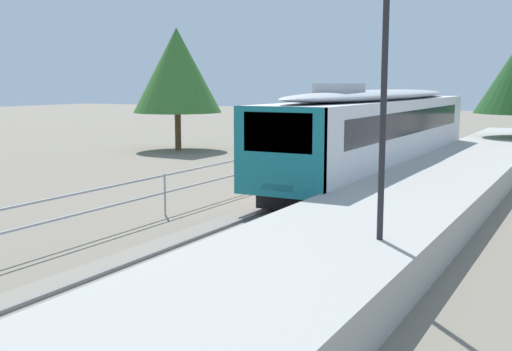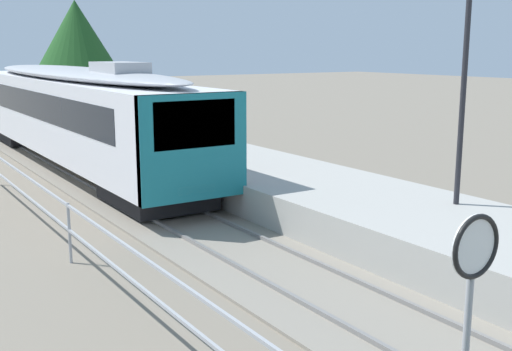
# 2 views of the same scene
# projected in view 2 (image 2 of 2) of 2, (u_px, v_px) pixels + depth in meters

# --- Properties ---
(ground_plane) EXTENTS (160.00, 160.00, 0.00)m
(ground_plane) POSITION_uv_depth(u_px,v_px,m) (71.00, 248.00, 13.70)
(ground_plane) COLOR slate
(track_rails) EXTENTS (3.20, 60.00, 0.14)m
(track_rails) POSITION_uv_depth(u_px,v_px,m) (194.00, 226.00, 15.28)
(track_rails) COLOR gray
(track_rails) RESTS_ON ground
(commuter_train) EXTENTS (2.82, 18.99, 3.74)m
(commuter_train) POSITION_uv_depth(u_px,v_px,m) (74.00, 109.00, 22.46)
(commuter_train) COLOR silver
(commuter_train) RESTS_ON track_rails
(station_platform) EXTENTS (3.90, 60.00, 0.90)m
(station_platform) POSITION_uv_depth(u_px,v_px,m) (301.00, 193.00, 16.93)
(station_platform) COLOR #A8A59E
(station_platform) RESTS_ON ground
(platform_lamp_mid_platform) EXTENTS (0.34, 0.34, 5.35)m
(platform_lamp_mid_platform) POSITION_uv_depth(u_px,v_px,m) (467.00, 31.00, 13.10)
(platform_lamp_mid_platform) COLOR #232328
(platform_lamp_mid_platform) RESTS_ON station_platform
(speed_limit_sign) EXTENTS (0.61, 0.10, 2.81)m
(speed_limit_sign) POSITION_uv_depth(u_px,v_px,m) (472.00, 286.00, 5.73)
(speed_limit_sign) COLOR #9EA0A5
(speed_limit_sign) RESTS_ON ground
(tree_behind_station_far) EXTENTS (5.50, 5.50, 6.92)m
(tree_behind_station_far) POSITION_uv_depth(u_px,v_px,m) (77.00, 43.00, 34.95)
(tree_behind_station_far) COLOR brown
(tree_behind_station_far) RESTS_ON ground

